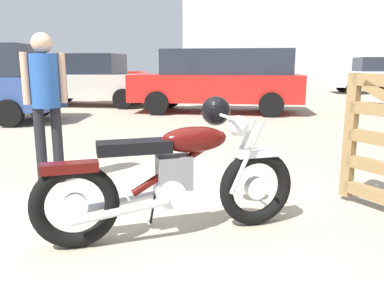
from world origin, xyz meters
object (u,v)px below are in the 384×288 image
at_px(vintage_motorcycle, 177,174).
at_px(bystander, 45,93).
at_px(dark_sedan_left, 96,75).
at_px(white_estate_far, 378,75).
at_px(pale_sedan_back, 220,79).
at_px(red_hatchback_near, 91,80).

height_order(vintage_motorcycle, bystander, bystander).
bearing_deg(dark_sedan_left, bystander, -75.40).
distance_m(vintage_motorcycle, white_estate_far, 17.80).
distance_m(bystander, pale_sedan_back, 7.11).
xyz_separation_m(white_estate_far, pale_sedan_back, (-6.82, -8.46, 0.10)).
bearing_deg(red_hatchback_near, bystander, 109.20).
xyz_separation_m(vintage_motorcycle, bystander, (-1.67, 1.12, 0.53)).
bearing_deg(bystander, red_hatchback_near, -15.40).
xyz_separation_m(bystander, white_estate_far, (8.22, 15.43, -0.18)).
height_order(white_estate_far, pale_sedan_back, pale_sedan_back).
height_order(red_hatchback_near, pale_sedan_back, pale_sedan_back).
bearing_deg(pale_sedan_back, bystander, 78.18).
bearing_deg(dark_sedan_left, red_hatchback_near, -75.51).
height_order(bystander, dark_sedan_left, dark_sedan_left).
xyz_separation_m(bystander, dark_sedan_left, (-4.27, 12.02, -0.10)).
bearing_deg(red_hatchback_near, dark_sedan_left, -70.97).
relative_size(bystander, dark_sedan_left, 0.41).
distance_m(red_hatchback_near, pale_sedan_back, 4.47).
height_order(dark_sedan_left, white_estate_far, dark_sedan_left).
xyz_separation_m(dark_sedan_left, pale_sedan_back, (5.66, -5.05, 0.02)).
bearing_deg(red_hatchback_near, pale_sedan_back, 164.02).
bearing_deg(pale_sedan_back, vintage_motorcycle, 91.46).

